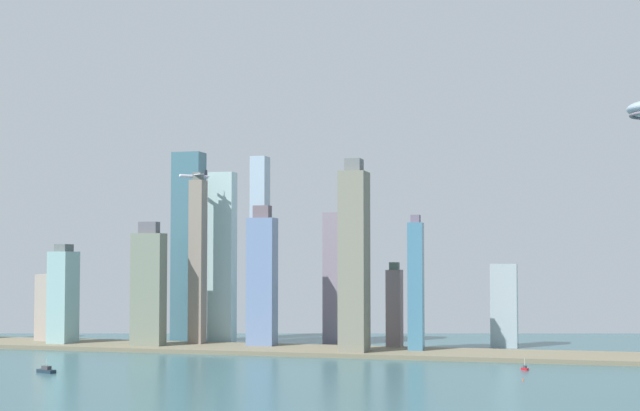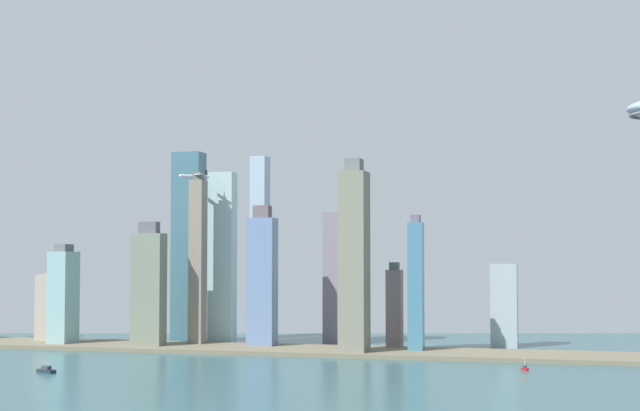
# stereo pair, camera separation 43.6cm
# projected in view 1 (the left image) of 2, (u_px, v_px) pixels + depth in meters

# --- Properties ---
(waterfront_pier) EXTENTS (852.88, 74.19, 3.51)m
(waterfront_pier) POSITION_uv_depth(u_px,v_px,m) (313.00, 351.00, 801.83)
(waterfront_pier) COLOR #706952
(waterfront_pier) RESTS_ON ground
(skyscraper_0) EXTENTS (14.01, 17.08, 170.57)m
(skyscraper_0) POSITION_uv_depth(u_px,v_px,m) (260.00, 251.00, 867.08)
(skyscraper_0) COLOR #98AFC4
(skyscraper_0) RESTS_ON ground
(skyscraper_1) EXTENTS (18.13, 26.44, 91.15)m
(skyscraper_1) POSITION_uv_depth(u_px,v_px,m) (63.00, 298.00, 856.78)
(skyscraper_1) COLOR #87AFAF
(skyscraper_1) RESTS_ON ground
(skyscraper_2) EXTENTS (12.59, 16.01, 75.25)m
(skyscraper_2) POSITION_uv_depth(u_px,v_px,m) (394.00, 309.00, 822.71)
(skyscraper_2) COLOR gray
(skyscraper_2) RESTS_ON ground
(skyscraper_3) EXTENTS (23.55, 17.98, 124.40)m
(skyscraper_3) POSITION_uv_depth(u_px,v_px,m) (262.00, 281.00, 833.07)
(skyscraper_3) COLOR #637BA5
(skyscraper_3) RESTS_ON ground
(skyscraper_4) EXTENTS (12.93, 26.50, 63.88)m
(skyscraper_4) POSITION_uv_depth(u_px,v_px,m) (48.00, 309.00, 884.34)
(skyscraper_4) COLOR #9F9085
(skyscraper_4) RESTS_ON ground
(skyscraper_5) EXTENTS (12.40, 14.12, 155.15)m
(skyscraper_5) POSITION_uv_depth(u_px,v_px,m) (198.00, 262.00, 852.86)
(skyscraper_5) COLOR gray
(skyscraper_5) RESTS_ON ground
(skyscraper_6) EXTENTS (25.55, 24.97, 120.35)m
(skyscraper_6) POSITION_uv_depth(u_px,v_px,m) (339.00, 278.00, 883.45)
(skyscraper_6) COLOR slate
(skyscraper_6) RESTS_ON ground
(skyscraper_7) EXTENTS (27.52, 15.89, 110.29)m
(skyscraper_7) POSITION_uv_depth(u_px,v_px,m) (149.00, 289.00, 831.93)
(skyscraper_7) COLOR slate
(skyscraper_7) RESTS_ON ground
(skyscraper_8) EXTENTS (23.07, 21.71, 73.59)m
(skyscraper_8) POSITION_uv_depth(u_px,v_px,m) (504.00, 305.00, 851.66)
(skyscraper_8) COLOR #99A9B0
(skyscraper_8) RESTS_ON ground
(skyscraper_9) EXTENTS (21.45, 26.96, 159.96)m
(skyscraper_9) POSITION_uv_depth(u_px,v_px,m) (354.00, 261.00, 781.53)
(skyscraper_9) COLOR slate
(skyscraper_9) RESTS_ON ground
(skyscraper_10) EXTENTS (27.35, 20.33, 177.63)m
(skyscraper_10) POSITION_uv_depth(u_px,v_px,m) (188.00, 247.00, 898.52)
(skyscraper_10) COLOR #3D6675
(skyscraper_10) RESTS_ON ground
(skyscraper_12) EXTENTS (12.26, 12.07, 114.55)m
(skyscraper_12) POSITION_uv_depth(u_px,v_px,m) (416.00, 287.00, 789.62)
(skyscraper_12) COLOR teal
(skyscraper_12) RESTS_ON ground
(skyscraper_13) EXTENTS (22.95, 15.55, 157.27)m
(skyscraper_13) POSITION_uv_depth(u_px,v_px,m) (222.00, 258.00, 879.22)
(skyscraper_13) COLOR #9FBDBC
(skyscraper_13) RESTS_ON ground
(boat_0) EXTENTS (5.71, 5.84, 8.39)m
(boat_0) POSITION_uv_depth(u_px,v_px,m) (525.00, 368.00, 678.77)
(boat_0) COLOR #AF171D
(boat_0) RESTS_ON ground
(boat_1) EXTENTS (15.52, 9.98, 9.49)m
(boat_1) POSITION_uv_depth(u_px,v_px,m) (46.00, 370.00, 663.18)
(boat_1) COLOR #1A2835
(boat_1) RESTS_ON ground
(channel_buoy_2) EXTENTS (1.08, 1.08, 1.98)m
(channel_buoy_2) POSITION_uv_depth(u_px,v_px,m) (523.00, 379.00, 622.92)
(channel_buoy_2) COLOR #E54C19
(channel_buoy_2) RESTS_ON ground
(airplane) EXTENTS (24.74, 24.37, 7.84)m
(airplane) POSITION_uv_depth(u_px,v_px,m) (194.00, 176.00, 856.35)
(airplane) COLOR silver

